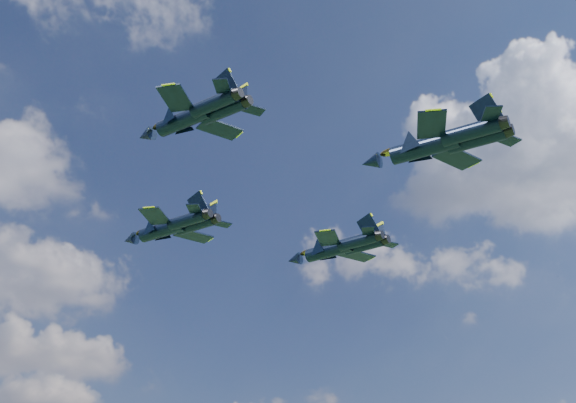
{
  "coord_description": "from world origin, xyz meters",
  "views": [
    {
      "loc": [
        -40.33,
        -60.7,
        24.8
      ],
      "look_at": [
        -5.24,
        5.12,
        61.96
      ],
      "focal_mm": 45.0,
      "sensor_mm": 36.0,
      "label": 1
    }
  ],
  "objects_px": {
    "jet_lead": "(160,230)",
    "jet_right": "(326,251)",
    "jet_slot": "(420,148)",
    "jet_left": "(181,121)"
  },
  "relations": [
    {
      "from": "jet_lead",
      "to": "jet_right",
      "type": "bearing_deg",
      "value": -35.13
    },
    {
      "from": "jet_right",
      "to": "jet_lead",
      "type": "bearing_deg",
      "value": 146.97
    },
    {
      "from": "jet_left",
      "to": "jet_right",
      "type": "relative_size",
      "value": 0.87
    },
    {
      "from": "jet_lead",
      "to": "jet_slot",
      "type": "relative_size",
      "value": 0.94
    },
    {
      "from": "jet_lead",
      "to": "jet_right",
      "type": "relative_size",
      "value": 0.95
    },
    {
      "from": "jet_right",
      "to": "jet_slot",
      "type": "height_order",
      "value": "jet_slot"
    },
    {
      "from": "jet_left",
      "to": "jet_right",
      "type": "distance_m",
      "value": 35.08
    },
    {
      "from": "jet_lead",
      "to": "jet_slot",
      "type": "xyz_separation_m",
      "value": [
        17.87,
        -29.79,
        1.31
      ]
    },
    {
      "from": "jet_left",
      "to": "jet_right",
      "type": "xyz_separation_m",
      "value": [
        28.61,
        20.28,
        -0.69
      ]
    },
    {
      "from": "jet_left",
      "to": "jet_slot",
      "type": "distance_m",
      "value": 24.71
    }
  ]
}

